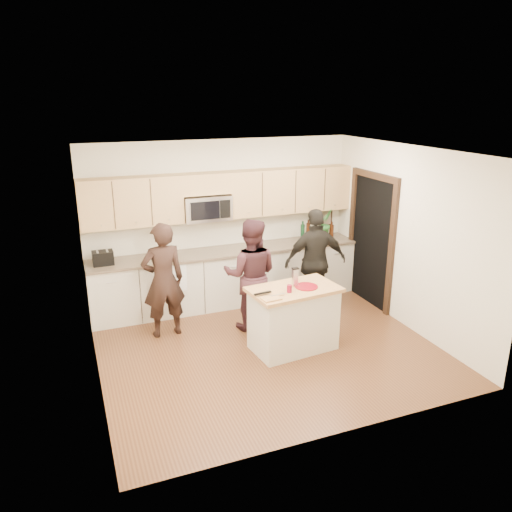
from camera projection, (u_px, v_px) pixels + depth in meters
name	position (u px, v px, depth m)	size (l,w,h in m)	color
floor	(267.00, 347.00, 6.99)	(4.50, 4.50, 0.00)	brown
room_shell	(268.00, 228.00, 6.46)	(4.52, 4.02, 2.71)	beige
back_cabinetry	(228.00, 277.00, 8.34)	(4.50, 0.66, 0.94)	beige
upper_cabinetry	(226.00, 194.00, 8.06)	(4.50, 0.33, 0.75)	tan
microwave	(206.00, 208.00, 7.97)	(0.76, 0.41, 0.40)	silver
doorway	(371.00, 236.00, 8.20)	(0.06, 1.25, 2.20)	black
framed_picture	(325.00, 216.00, 9.03)	(0.30, 0.03, 0.38)	black
dish_towel	(174.00, 268.00, 7.74)	(0.34, 0.60, 0.48)	white
island	(293.00, 318.00, 6.83)	(1.27, 0.82, 0.90)	beige
red_plate	(306.00, 287.00, 6.72)	(0.31, 0.31, 0.02)	maroon
box_grater	(295.00, 276.00, 6.72)	(0.08, 0.07, 0.24)	silver
drink_glass	(289.00, 289.00, 6.53)	(0.07, 0.07, 0.10)	maroon
cutting_board	(271.00, 299.00, 6.32)	(0.24, 0.17, 0.02)	tan
tongs	(263.00, 293.00, 6.44)	(0.24, 0.03, 0.02)	black
knife	(278.00, 295.00, 6.41)	(0.21, 0.02, 0.01)	silver
toaster	(103.00, 258.00, 7.46)	(0.30, 0.22, 0.21)	black
bottle_cluster	(316.00, 230.00, 8.73)	(0.68, 0.19, 0.37)	black
orchid	(325.00, 223.00, 8.77)	(0.30, 0.24, 0.55)	#2E742F
woman_left	(163.00, 280.00, 7.11)	(0.62, 0.41, 1.70)	black
woman_center	(251.00, 275.00, 7.33)	(0.82, 0.64, 1.69)	#341A1E
woman_right	(315.00, 262.00, 7.89)	(1.00, 0.42, 1.70)	black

